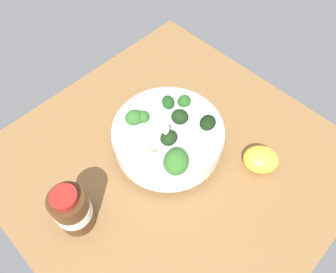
{
  "coord_description": "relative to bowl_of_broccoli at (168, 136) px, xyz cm",
  "views": [
    {
      "loc": [
        -20.97,
        22.22,
        55.34
      ],
      "look_at": [
        2.66,
        -1.59,
        4.0
      ],
      "focal_mm": 34.71,
      "sensor_mm": 36.0,
      "label": 1
    }
  ],
  "objects": [
    {
      "name": "bottle_tall",
      "position": [
        0.65,
        21.38,
        0.84
      ],
      "size": [
        6.06,
        6.06,
        10.66
      ],
      "color": "#472814",
      "rests_on": "ground_plane"
    },
    {
      "name": "bowl_of_broccoli",
      "position": [
        0.0,
        0.0,
        0.0
      ],
      "size": [
        20.81,
        20.81,
        10.0
      ],
      "color": "white",
      "rests_on": "ground_plane"
    },
    {
      "name": "lemon_wedge",
      "position": [
        -15.03,
        -9.44,
        -1.95
      ],
      "size": [
        8.58,
        8.44,
        4.35
      ],
      "primitive_type": "ellipsoid",
      "rotation": [
        0.0,
        0.0,
        0.69
      ],
      "color": "yellow",
      "rests_on": "ground_plane"
    },
    {
      "name": "ground_plane",
      "position": [
        -2.59,
        1.59,
        -5.87
      ],
      "size": [
        60.24,
        60.24,
        3.49
      ],
      "primitive_type": "cube",
      "color": "brown"
    }
  ]
}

